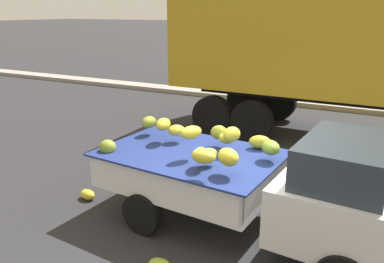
% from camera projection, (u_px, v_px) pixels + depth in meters
% --- Properties ---
extents(ground, '(220.00, 220.00, 0.00)m').
position_uv_depth(ground, '(236.00, 235.00, 5.89)').
color(ground, '#28282B').
extents(curb_strip, '(80.00, 0.80, 0.16)m').
position_uv_depth(curb_strip, '(330.00, 105.00, 13.51)').
color(curb_strip, gray).
rests_on(curb_strip, ground).
extents(pickup_truck, '(4.98, 2.23, 1.70)m').
position_uv_depth(pickup_truck, '(311.00, 192.00, 5.27)').
color(pickup_truck, white).
rests_on(pickup_truck, ground).
extents(fallen_banana_bunch_near_tailgate, '(0.36, 0.28, 0.17)m').
position_uv_depth(fallen_banana_bunch_near_tailgate, '(88.00, 194.00, 6.99)').
color(fallen_banana_bunch_near_tailgate, gold).
rests_on(fallen_banana_bunch_near_tailgate, ground).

